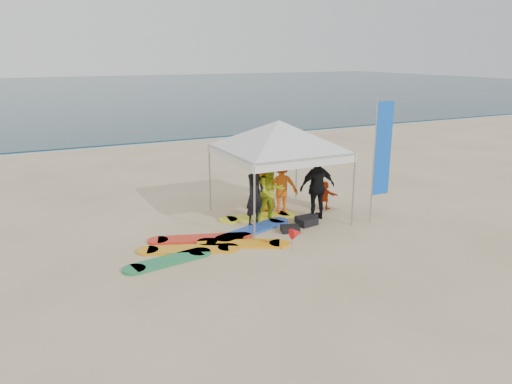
{
  "coord_description": "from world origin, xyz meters",
  "views": [
    {
      "loc": [
        -6.07,
        -8.88,
        4.79
      ],
      "look_at": [
        -0.36,
        2.6,
        1.2
      ],
      "focal_mm": 35.0,
      "sensor_mm": 36.0,
      "label": 1
    }
  ],
  "objects_px": {
    "person_seated": "(325,195)",
    "canopy_tent": "(279,121)",
    "marker_pennant": "(296,233)",
    "person_orange_b": "(266,185)",
    "person_black_a": "(255,194)",
    "person_orange_a": "(281,186)",
    "person_yellow": "(271,192)",
    "feather_flag": "(382,150)",
    "surfboard_spread": "(221,238)",
    "person_black_b": "(317,187)"
  },
  "relations": [
    {
      "from": "person_orange_a",
      "to": "person_yellow",
      "type": "bearing_deg",
      "value": 50.75
    },
    {
      "from": "feather_flag",
      "to": "marker_pennant",
      "type": "height_order",
      "value": "feather_flag"
    },
    {
      "from": "person_orange_a",
      "to": "person_black_a",
      "type": "bearing_deg",
      "value": 37.85
    },
    {
      "from": "surfboard_spread",
      "to": "person_orange_b",
      "type": "bearing_deg",
      "value": 37.87
    },
    {
      "from": "person_orange_b",
      "to": "surfboard_spread",
      "type": "relative_size",
      "value": 0.31
    },
    {
      "from": "person_black_a",
      "to": "marker_pennant",
      "type": "xyz_separation_m",
      "value": [
        0.03,
        -2.25,
        -0.45
      ]
    },
    {
      "from": "person_yellow",
      "to": "person_orange_a",
      "type": "xyz_separation_m",
      "value": [
        0.67,
        0.57,
        -0.05
      ]
    },
    {
      "from": "person_black_a",
      "to": "person_orange_a",
      "type": "distance_m",
      "value": 1.35
    },
    {
      "from": "person_black_a",
      "to": "person_seated",
      "type": "height_order",
      "value": "person_black_a"
    },
    {
      "from": "person_yellow",
      "to": "feather_flag",
      "type": "xyz_separation_m",
      "value": [
        2.87,
        -1.33,
        1.2
      ]
    },
    {
      "from": "marker_pennant",
      "to": "feather_flag",
      "type": "bearing_deg",
      "value": 16.09
    },
    {
      "from": "person_seated",
      "to": "canopy_tent",
      "type": "distance_m",
      "value": 3.03
    },
    {
      "from": "person_yellow",
      "to": "person_orange_b",
      "type": "distance_m",
      "value": 1.12
    },
    {
      "from": "person_black_a",
      "to": "person_yellow",
      "type": "height_order",
      "value": "person_black_a"
    },
    {
      "from": "person_black_b",
      "to": "person_seated",
      "type": "height_order",
      "value": "person_black_b"
    },
    {
      "from": "person_seated",
      "to": "canopy_tent",
      "type": "xyz_separation_m",
      "value": [
        -1.75,
        -0.11,
        2.47
      ]
    },
    {
      "from": "person_black_a",
      "to": "person_orange_b",
      "type": "distance_m",
      "value": 1.44
    },
    {
      "from": "person_black_a",
      "to": "person_yellow",
      "type": "distance_m",
      "value": 0.53
    },
    {
      "from": "person_orange_a",
      "to": "feather_flag",
      "type": "xyz_separation_m",
      "value": [
        2.2,
        -1.9,
        1.25
      ]
    },
    {
      "from": "person_black_b",
      "to": "person_orange_b",
      "type": "distance_m",
      "value": 1.71
    },
    {
      "from": "person_orange_b",
      "to": "surfboard_spread",
      "type": "bearing_deg",
      "value": 29.76
    },
    {
      "from": "canopy_tent",
      "to": "surfboard_spread",
      "type": "xyz_separation_m",
      "value": [
        -2.27,
        -0.99,
        -2.88
      ]
    },
    {
      "from": "person_black_a",
      "to": "person_orange_b",
      "type": "relative_size",
      "value": 1.16
    },
    {
      "from": "person_seated",
      "to": "feather_flag",
      "type": "distance_m",
      "value": 2.51
    },
    {
      "from": "canopy_tent",
      "to": "person_seated",
      "type": "bearing_deg",
      "value": 3.61
    },
    {
      "from": "person_orange_a",
      "to": "canopy_tent",
      "type": "height_order",
      "value": "canopy_tent"
    },
    {
      "from": "person_black_a",
      "to": "person_black_b",
      "type": "height_order",
      "value": "person_black_b"
    },
    {
      "from": "person_black_b",
      "to": "person_yellow",
      "type": "bearing_deg",
      "value": -10.88
    },
    {
      "from": "person_orange_a",
      "to": "person_seated",
      "type": "distance_m",
      "value": 1.57
    },
    {
      "from": "person_black_b",
      "to": "feather_flag",
      "type": "relative_size",
      "value": 0.54
    },
    {
      "from": "person_black_b",
      "to": "person_orange_b",
      "type": "xyz_separation_m",
      "value": [
        -0.99,
        1.38,
        -0.15
      ]
    },
    {
      "from": "feather_flag",
      "to": "marker_pennant",
      "type": "bearing_deg",
      "value": -163.91
    },
    {
      "from": "person_black_b",
      "to": "surfboard_spread",
      "type": "relative_size",
      "value": 0.37
    },
    {
      "from": "person_black_a",
      "to": "surfboard_spread",
      "type": "relative_size",
      "value": 0.36
    },
    {
      "from": "surfboard_spread",
      "to": "person_orange_a",
      "type": "bearing_deg",
      "value": 26.7
    },
    {
      "from": "surfboard_spread",
      "to": "person_black_a",
      "type": "bearing_deg",
      "value": 25.75
    },
    {
      "from": "person_black_b",
      "to": "person_orange_b",
      "type": "relative_size",
      "value": 1.19
    },
    {
      "from": "person_orange_a",
      "to": "surfboard_spread",
      "type": "xyz_separation_m",
      "value": [
        -2.52,
        -1.27,
        -0.84
      ]
    },
    {
      "from": "person_black_a",
      "to": "person_seated",
      "type": "xyz_separation_m",
      "value": [
        2.7,
        0.46,
        -0.5
      ]
    },
    {
      "from": "person_yellow",
      "to": "person_orange_b",
      "type": "relative_size",
      "value": 1.12
    },
    {
      "from": "person_orange_a",
      "to": "marker_pennant",
      "type": "height_order",
      "value": "person_orange_a"
    },
    {
      "from": "canopy_tent",
      "to": "marker_pennant",
      "type": "height_order",
      "value": "canopy_tent"
    },
    {
      "from": "person_black_b",
      "to": "canopy_tent",
      "type": "xyz_separation_m",
      "value": [
        -0.96,
        0.63,
        1.94
      ]
    },
    {
      "from": "person_orange_b",
      "to": "marker_pennant",
      "type": "xyz_separation_m",
      "value": [
        -0.89,
        -3.35,
        -0.32
      ]
    },
    {
      "from": "person_orange_a",
      "to": "person_black_b",
      "type": "xyz_separation_m",
      "value": [
        0.71,
        -0.91,
        0.1
      ]
    },
    {
      "from": "person_black_b",
      "to": "canopy_tent",
      "type": "distance_m",
      "value": 2.25
    },
    {
      "from": "person_black_b",
      "to": "surfboard_spread",
      "type": "height_order",
      "value": "person_black_b"
    },
    {
      "from": "surfboard_spread",
      "to": "person_yellow",
      "type": "bearing_deg",
      "value": 20.56
    },
    {
      "from": "person_orange_a",
      "to": "person_orange_b",
      "type": "height_order",
      "value": "person_orange_a"
    },
    {
      "from": "surfboard_spread",
      "to": "marker_pennant",
      "type": "bearing_deg",
      "value": -50.0
    }
  ]
}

